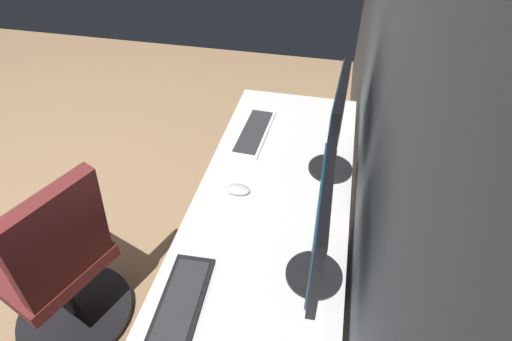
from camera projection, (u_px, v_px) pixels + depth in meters
The scene contains 9 objects.
wall_back at pixel (398, 71), 1.39m from camera, with size 5.28×0.10×2.60m, color #8C939E.
desk at pixel (268, 225), 1.72m from camera, with size 1.92×0.65×0.73m.
drawer_pedestal at pixel (267, 293), 1.82m from camera, with size 0.40×0.51×0.69m.
monitor_primary at pixel (337, 122), 1.70m from camera, with size 0.50×0.20×0.46m.
monitor_secondary at pixel (320, 228), 1.28m from camera, with size 0.47×0.20×0.44m.
keyboard_main at pixel (179, 310), 1.33m from camera, with size 0.43×0.16×0.02m.
keyboard_spare at pixel (254, 132), 2.08m from camera, with size 0.43×0.16×0.02m.
mouse_main at pixel (238, 190), 1.75m from camera, with size 0.06×0.10×0.03m, color silver.
office_chair at pixel (59, 270), 1.78m from camera, with size 0.56×0.61×0.97m.
Camera 1 is at (1.35, 2.03, 1.95)m, focal length 28.72 mm.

